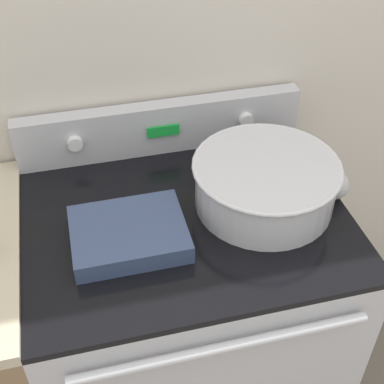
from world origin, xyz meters
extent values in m
cube|color=beige|center=(0.00, 0.68, 1.25)|extent=(8.00, 0.05, 2.50)
cube|color=#BCBCC1|center=(0.00, 0.32, 0.45)|extent=(0.81, 0.64, 0.89)
cube|color=black|center=(0.00, 0.32, 0.90)|extent=(0.81, 0.64, 0.02)
cylinder|color=silver|center=(0.00, -0.02, 0.83)|extent=(0.66, 0.02, 0.02)
cube|color=#BCBCC1|center=(0.00, 0.62, 0.99)|extent=(0.81, 0.05, 0.15)
cylinder|color=white|center=(-0.24, 0.59, 0.99)|extent=(0.04, 0.02, 0.04)
cylinder|color=white|center=(0.24, 0.59, 0.99)|extent=(0.04, 0.02, 0.04)
cube|color=green|center=(0.00, 0.59, 0.99)|extent=(0.09, 0.01, 0.03)
cylinder|color=silver|center=(0.20, 0.32, 0.97)|extent=(0.35, 0.35, 0.13)
torus|color=silver|center=(0.20, 0.32, 1.03)|extent=(0.37, 0.37, 0.01)
cylinder|color=beige|center=(0.20, 0.32, 1.02)|extent=(0.32, 0.32, 0.02)
cube|color=#38476B|center=(-0.15, 0.27, 0.94)|extent=(0.27, 0.21, 0.05)
cube|color=beige|center=(-0.15, 0.27, 0.95)|extent=(0.24, 0.19, 0.03)
cylinder|color=#B7B7B7|center=(0.39, 0.43, 0.92)|extent=(0.01, 0.26, 0.01)
sphere|color=#B7B7B7|center=(0.39, 0.30, 0.95)|extent=(0.07, 0.07, 0.07)
camera|label=1|loc=(-0.22, -0.64, 1.82)|focal=50.00mm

